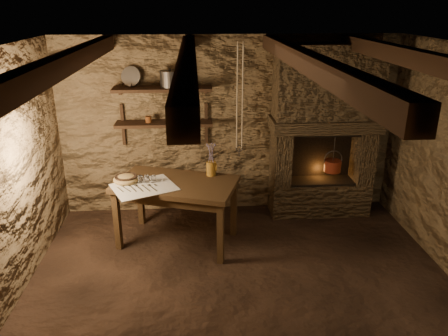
{
  "coord_description": "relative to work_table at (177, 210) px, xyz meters",
  "views": [
    {
      "loc": [
        -0.45,
        -3.69,
        2.78
      ],
      "look_at": [
        -0.14,
        0.9,
        1.02
      ],
      "focal_mm": 35.0,
      "sensor_mm": 36.0,
      "label": 1
    }
  ],
  "objects": [
    {
      "name": "floor",
      "position": [
        0.69,
        -1.07,
        -0.43
      ],
      "size": [
        4.5,
        4.5,
        0.0
      ],
      "primitive_type": "plane",
      "color": "black",
      "rests_on": "ground"
    },
    {
      "name": "back_wall",
      "position": [
        0.69,
        0.93,
        0.77
      ],
      "size": [
        4.5,
        0.04,
        2.4
      ],
      "primitive_type": "cube",
      "color": "#4A3723",
      "rests_on": "floor"
    },
    {
      "name": "ceiling",
      "position": [
        0.69,
        -1.07,
        1.97
      ],
      "size": [
        4.5,
        4.0,
        0.04
      ],
      "primitive_type": "cube",
      "color": "black",
      "rests_on": "back_wall"
    },
    {
      "name": "beam_far_left",
      "position": [
        -0.81,
        -1.07,
        1.88
      ],
      "size": [
        0.14,
        3.95,
        0.16
      ],
      "primitive_type": "cube",
      "color": "black",
      "rests_on": "ceiling"
    },
    {
      "name": "beam_mid_left",
      "position": [
        0.19,
        -1.07,
        1.88
      ],
      "size": [
        0.14,
        3.95,
        0.16
      ],
      "primitive_type": "cube",
      "color": "black",
      "rests_on": "ceiling"
    },
    {
      "name": "beam_mid_right",
      "position": [
        1.19,
        -1.07,
        1.88
      ],
      "size": [
        0.14,
        3.95,
        0.16
      ],
      "primitive_type": "cube",
      "color": "black",
      "rests_on": "ceiling"
    },
    {
      "name": "beam_far_right",
      "position": [
        2.19,
        -1.07,
        1.88
      ],
      "size": [
        0.14,
        3.95,
        0.16
      ],
      "primitive_type": "cube",
      "color": "black",
      "rests_on": "ceiling"
    },
    {
      "name": "shelf_lower",
      "position": [
        -0.16,
        0.77,
        0.87
      ],
      "size": [
        1.25,
        0.3,
        0.04
      ],
      "primitive_type": "cube",
      "color": "black",
      "rests_on": "back_wall"
    },
    {
      "name": "shelf_upper",
      "position": [
        -0.16,
        0.77,
        1.32
      ],
      "size": [
        1.25,
        0.3,
        0.04
      ],
      "primitive_type": "cube",
      "color": "black",
      "rests_on": "back_wall"
    },
    {
      "name": "hearth",
      "position": [
        1.94,
        0.7,
        0.8
      ],
      "size": [
        1.43,
        0.51,
        2.3
      ],
      "color": "#36291B",
      "rests_on": "floor"
    },
    {
      "name": "work_table",
      "position": [
        0.0,
        0.0,
        0.0
      ],
      "size": [
        1.57,
        1.19,
        0.8
      ],
      "rotation": [
        0.0,
        0.0,
        -0.32
      ],
      "color": "black",
      "rests_on": "floor"
    },
    {
      "name": "linen_cloth",
      "position": [
        -0.35,
        -0.14,
        0.37
      ],
      "size": [
        0.84,
        0.78,
        0.01
      ],
      "primitive_type": "cube",
      "rotation": [
        0.0,
        0.0,
        0.43
      ],
      "color": "beige",
      "rests_on": "work_table"
    },
    {
      "name": "pewter_cutlery_row",
      "position": [
        -0.35,
        -0.16,
        0.38
      ],
      "size": [
        0.6,
        0.43,
        0.01
      ],
      "primitive_type": null,
      "rotation": [
        0.0,
        0.0,
        0.43
      ],
      "color": "gray",
      "rests_on": "linen_cloth"
    },
    {
      "name": "drinking_glasses",
      "position": [
        -0.33,
        -0.01,
        0.42
      ],
      "size": [
        0.22,
        0.07,
        0.09
      ],
      "primitive_type": null,
      "color": "silver",
      "rests_on": "linen_cloth"
    },
    {
      "name": "stoneware_jug",
      "position": [
        0.43,
        0.18,
        0.54
      ],
      "size": [
        0.14,
        0.14,
        0.41
      ],
      "rotation": [
        0.0,
        0.0,
        -0.23
      ],
      "color": "#96641D",
      "rests_on": "work_table"
    },
    {
      "name": "wooden_bowl",
      "position": [
        -0.58,
        0.03,
        0.4
      ],
      "size": [
        0.38,
        0.38,
        0.11
      ],
      "primitive_type": "ellipsoid",
      "rotation": [
        0.0,
        0.0,
        0.34
      ],
      "color": "olive",
      "rests_on": "work_table"
    },
    {
      "name": "iron_stockpot",
      "position": [
        -0.05,
        0.77,
        1.43
      ],
      "size": [
        0.25,
        0.25,
        0.19
      ],
      "primitive_type": "cylinder",
      "rotation": [
        0.0,
        0.0,
        -0.0
      ],
      "color": "#2F2C29",
      "rests_on": "shelf_upper"
    },
    {
      "name": "tin_pan",
      "position": [
        -0.55,
        0.87,
        1.47
      ],
      "size": [
        0.27,
        0.17,
        0.25
      ],
      "primitive_type": "cylinder",
      "rotation": [
        1.26,
        0.0,
        -0.25
      ],
      "color": "gray",
      "rests_on": "shelf_upper"
    },
    {
      "name": "small_kettle",
      "position": [
        0.05,
        0.77,
        0.95
      ],
      "size": [
        0.2,
        0.18,
        0.18
      ],
      "primitive_type": null,
      "rotation": [
        0.0,
        0.0,
        0.35
      ],
      "color": "gray",
      "rests_on": "shelf_lower"
    },
    {
      "name": "rusty_tin",
      "position": [
        -0.35,
        0.77,
        0.93
      ],
      "size": [
        0.1,
        0.1,
        0.08
      ],
      "primitive_type": "cylinder",
      "rotation": [
        0.0,
        0.0,
        0.29
      ],
      "color": "#5D2C12",
      "rests_on": "shelf_lower"
    },
    {
      "name": "red_pot",
      "position": [
        2.09,
        0.65,
        0.28
      ],
      "size": [
        0.25,
        0.24,
        0.54
      ],
      "rotation": [
        0.0,
        0.0,
        -0.07
      ],
      "color": "maroon",
      "rests_on": "hearth"
    },
    {
      "name": "hanging_ropes",
      "position": [
        0.74,
        -0.02,
        1.37
      ],
      "size": [
        0.08,
        0.08,
        1.2
      ],
      "primitive_type": null,
      "color": "tan",
      "rests_on": "ceiling"
    }
  ]
}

